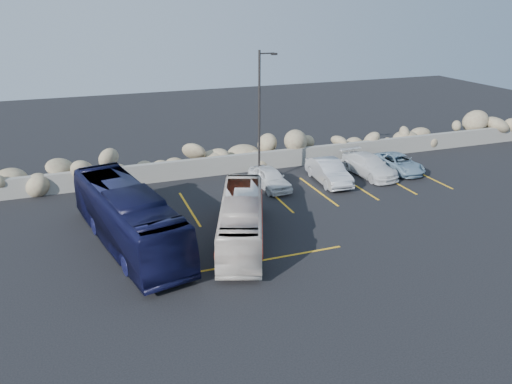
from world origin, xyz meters
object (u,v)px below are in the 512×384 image
object	(u,v)px
lamppost	(260,115)
tour_coach	(128,217)
car_c	(369,165)
car_b	(329,172)
vintage_bus	(242,220)
car_d	(398,163)
car_a	(270,178)

from	to	relation	value
lamppost	tour_coach	size ratio (longest dim) A/B	0.80
lamppost	car_c	distance (m)	8.08
lamppost	tour_coach	distance (m)	10.73
car_c	car_b	bearing A→B (deg)	-178.77
vintage_bus	car_c	xyz separation A→B (m)	(10.77, 6.19, -0.44)
vintage_bus	car_b	xyz separation A→B (m)	(7.67, 5.87, -0.40)
vintage_bus	car_d	distance (m)	14.46
tour_coach	car_b	xyz separation A→B (m)	(12.64, 4.41, -0.69)
tour_coach	car_a	distance (m)	10.07
tour_coach	car_b	bearing A→B (deg)	7.04
tour_coach	car_d	xyz separation A→B (m)	(18.00, 4.76, -0.83)
car_c	car_d	xyz separation A→B (m)	(2.27, 0.03, -0.10)
tour_coach	car_d	size ratio (longest dim) A/B	2.45
lamppost	car_b	xyz separation A→B (m)	(4.05, -1.33, -3.59)
car_a	vintage_bus	bearing A→B (deg)	-127.29
car_b	car_d	world-z (taller)	car_b
car_b	car_d	size ratio (longest dim) A/B	1.06
vintage_bus	tour_coach	xyz separation A→B (m)	(-4.96, 1.46, 0.29)
lamppost	car_a	world-z (taller)	lamppost
car_a	tour_coach	bearing A→B (deg)	-157.04
tour_coach	car_b	distance (m)	13.40
vintage_bus	car_b	size ratio (longest dim) A/B	1.84
vintage_bus	car_d	size ratio (longest dim) A/B	1.95
vintage_bus	car_a	distance (m)	7.35
lamppost	car_b	bearing A→B (deg)	-18.23
vintage_bus	tour_coach	size ratio (longest dim) A/B	0.79
vintage_bus	tour_coach	bearing A→B (deg)	-175.96
vintage_bus	car_c	size ratio (longest dim) A/B	1.73
car_a	car_d	size ratio (longest dim) A/B	0.91
car_a	car_d	xyz separation A→B (m)	(9.16, -0.00, -0.06)
tour_coach	car_b	world-z (taller)	tour_coach
vintage_bus	tour_coach	distance (m)	5.18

